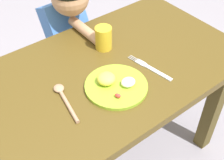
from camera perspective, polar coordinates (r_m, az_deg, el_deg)
name	(u,v)px	position (r m, az deg, el deg)	size (l,w,h in m)	color
dining_table	(98,91)	(1.34, -2.58, -2.18)	(1.32, 0.70, 0.70)	#523F17
plate	(115,84)	(1.19, 0.61, -0.85)	(0.25, 0.25, 0.06)	#91BB2D
fork	(151,69)	(1.29, 7.37, 2.14)	(0.05, 0.23, 0.01)	silver
spoon	(64,97)	(1.17, -9.09, -3.18)	(0.06, 0.21, 0.02)	tan
drinking_cup	(104,38)	(1.37, -1.61, 7.91)	(0.08, 0.08, 0.11)	gold
person	(69,43)	(1.71, -8.18, 6.87)	(0.22, 0.45, 0.94)	#3E526C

